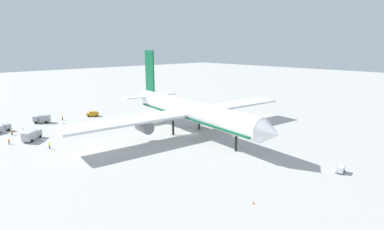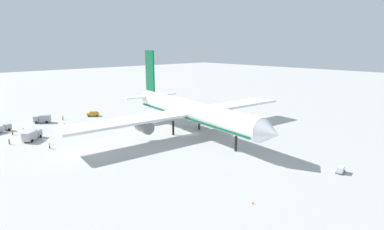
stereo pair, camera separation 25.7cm
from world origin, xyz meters
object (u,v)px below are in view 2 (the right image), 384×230
object	(u,v)px
service_truck_3	(43,119)
ground_worker_4	(12,132)
service_truck_2	(1,128)
traffic_cone_0	(253,202)
baggage_cart_1	(341,169)
traffic_cone_2	(266,114)
ground_worker_2	(63,118)
service_van	(93,114)
ground_worker_3	(9,141)
ground_worker_1	(49,145)
traffic_cone_1	(23,128)
baggage_cart_0	(161,106)
traffic_cone_3	(64,123)
airliner	(189,111)
service_truck_4	(32,135)

from	to	relation	value
service_truck_3	ground_worker_4	size ratio (longest dim) A/B	3.40
service_truck_2	service_truck_3	bearing A→B (deg)	106.17
service_truck_3	traffic_cone_0	distance (m)	87.93
baggage_cart_1	traffic_cone_2	bearing A→B (deg)	140.07
traffic_cone_2	ground_worker_2	bearing A→B (deg)	-125.21
service_truck_2	service_van	size ratio (longest dim) A/B	1.34
service_van	ground_worker_3	bearing A→B (deg)	-62.12
traffic_cone_0	ground_worker_3	bearing A→B (deg)	-160.28
ground_worker_1	traffic_cone_2	bearing A→B (deg)	79.09
traffic_cone_0	traffic_cone_1	world-z (taller)	same
baggage_cart_0	baggage_cart_1	bearing A→B (deg)	-8.96
service_truck_3	ground_worker_3	world-z (taller)	service_truck_3
ground_worker_1	traffic_cone_3	distance (m)	27.45
ground_worker_3	ground_worker_4	world-z (taller)	ground_worker_4
baggage_cart_0	traffic_cone_2	xyz separation A→B (m)	(39.76, 24.42, -0.49)
baggage_cart_0	traffic_cone_0	distance (m)	89.09
airliner	ground_worker_3	bearing A→B (deg)	-119.80
service_van	baggage_cart_0	bearing A→B (deg)	80.59
service_truck_4	traffic_cone_3	xyz separation A→B (m)	(-12.78, 14.09, -1.30)
service_truck_3	ground_worker_3	bearing A→B (deg)	-36.91
airliner	baggage_cart_1	bearing A→B (deg)	4.85
traffic_cone_1	traffic_cone_2	bearing A→B (deg)	62.14
traffic_cone_0	traffic_cone_3	bearing A→B (deg)	-177.08
service_van	airliner	bearing A→B (deg)	15.90
ground_worker_1	ground_worker_4	xyz separation A→B (m)	(-21.70, -4.37, -0.03)
traffic_cone_1	service_truck_3	bearing A→B (deg)	121.13
service_truck_4	ground_worker_3	world-z (taller)	service_truck_4
service_truck_4	ground_worker_1	bearing A→B (deg)	6.61
ground_worker_3	traffic_cone_0	xyz separation A→B (m)	(67.41, 24.16, -0.58)
service_truck_2	ground_worker_1	distance (m)	28.27
service_van	traffic_cone_1	size ratio (longest dim) A/B	8.84
airliner	traffic_cone_0	distance (m)	47.08
service_truck_4	baggage_cart_0	bearing A→B (deg)	102.59
service_van	baggage_cart_0	world-z (taller)	service_van
airliner	ground_worker_2	xyz separation A→B (m)	(-45.49, -23.88, -6.60)
service_truck_2	ground_worker_2	distance (m)	21.33
airliner	traffic_cone_1	distance (m)	57.16
ground_worker_1	ground_worker_2	bearing A→B (deg)	154.62
service_truck_2	traffic_cone_3	bearing A→B (deg)	80.45
airliner	traffic_cone_3	xyz separation A→B (m)	(-38.95, -25.76, -7.19)
service_truck_2	traffic_cone_2	world-z (taller)	service_truck_2
baggage_cart_0	baggage_cart_1	distance (m)	86.00
baggage_cart_0	ground_worker_2	distance (m)	41.71
ground_worker_2	traffic_cone_1	xyz separation A→B (m)	(3.89, -14.65, -0.59)
airliner	service_truck_4	distance (m)	48.04
service_truck_4	ground_worker_2	bearing A→B (deg)	140.42
baggage_cart_1	ground_worker_2	size ratio (longest dim) A/B	1.93
ground_worker_3	traffic_cone_0	distance (m)	71.61
traffic_cone_1	airliner	bearing A→B (deg)	42.81
baggage_cart_1	ground_worker_4	distance (m)	94.73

